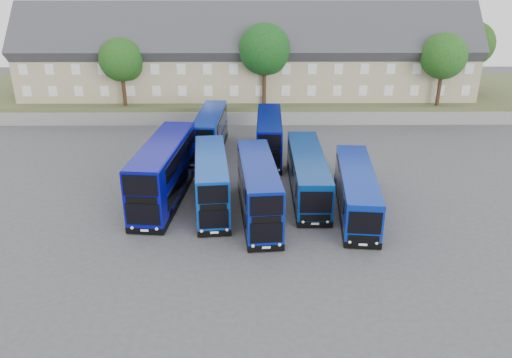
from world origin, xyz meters
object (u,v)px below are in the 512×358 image
at_px(tree_west, 122,61).
at_px(tree_far, 473,46).
at_px(coach_east_a, 307,175).
at_px(tree_mid, 266,51).
at_px(dd_front_left, 164,173).
at_px(dd_front_mid, 212,182).
at_px(tree_east, 445,58).

bearing_deg(tree_west, tree_far, 9.46).
xyz_separation_m(coach_east_a, tree_mid, (-2.84, 20.46, 6.46)).
height_order(dd_front_left, dd_front_mid, dd_front_left).
bearing_deg(tree_mid, dd_front_left, -111.02).
xyz_separation_m(coach_east_a, tree_east, (17.16, 19.96, 5.79)).
xyz_separation_m(dd_front_mid, tree_west, (-11.42, 22.16, 5.11)).
height_order(coach_east_a, tree_far, tree_far).
bearing_deg(tree_west, tree_mid, 1.79).
distance_m(dd_front_mid, tree_west, 25.45).
distance_m(dd_front_left, dd_front_mid, 3.88).
relative_size(coach_east_a, tree_west, 1.57).
height_order(tree_mid, tree_east, tree_mid).
bearing_deg(coach_east_a, tree_east, 49.63).
relative_size(dd_front_mid, tree_mid, 1.11).
height_order(dd_front_mid, tree_mid, tree_mid).
xyz_separation_m(dd_front_left, coach_east_a, (11.13, 1.11, -0.65)).
height_order(tree_west, tree_east, tree_east).
height_order(dd_front_left, tree_west, tree_west).
relative_size(coach_east_a, tree_east, 1.47).
xyz_separation_m(dd_front_left, dd_front_mid, (3.71, -1.10, -0.31)).
xyz_separation_m(tree_east, tree_far, (6.00, 7.00, 0.34)).
bearing_deg(dd_front_mid, tree_east, 36.32).
xyz_separation_m(dd_front_mid, tree_far, (30.58, 29.16, 5.78)).
bearing_deg(tree_far, dd_front_mid, -136.35).
relative_size(dd_front_mid, tree_west, 1.33).
bearing_deg(dd_front_mid, tree_west, 111.54).
bearing_deg(tree_east, coach_east_a, -130.69).
relative_size(dd_front_left, tree_east, 1.44).
bearing_deg(dd_front_left, dd_front_mid, -11.10).
bearing_deg(tree_mid, dd_front_mid, -101.42).
distance_m(coach_east_a, tree_far, 36.06).
distance_m(dd_front_left, tree_west, 22.94).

